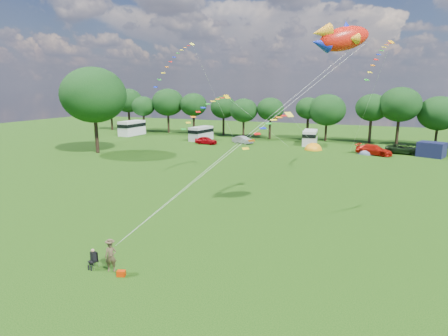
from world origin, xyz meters
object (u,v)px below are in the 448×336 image
at_px(tent_greyblue, 367,154).
at_px(kite_flyer, 111,257).
at_px(tent_orange, 313,150).
at_px(car_a, 206,140).
at_px(car_d, 404,149).
at_px(big_tree, 94,95).
at_px(campervan_a, 132,127).
at_px(car_b, 243,140).
at_px(car_c, 374,150).
at_px(campervan_b, 201,133).
at_px(fish_kite, 340,38).
at_px(campervan_c, 310,137).
at_px(camp_chair, 94,256).

bearing_deg(tent_greyblue, kite_flyer, -104.70).
bearing_deg(tent_orange, car_a, -176.86).
xyz_separation_m(car_a, car_d, (32.94, 2.54, 0.05)).
distance_m(big_tree, campervan_a, 23.42).
height_order(car_b, kite_flyer, kite_flyer).
relative_size(car_c, campervan_b, 0.91).
distance_m(car_c, tent_greyblue, 1.39).
bearing_deg(fish_kite, campervan_c, 63.99).
bearing_deg(car_c, tent_greyblue, 72.52).
xyz_separation_m(car_a, car_c, (28.61, -0.22, 0.09)).
bearing_deg(camp_chair, car_b, 119.34).
distance_m(campervan_c, tent_greyblue, 11.67).
bearing_deg(car_d, tent_greyblue, 120.12).
distance_m(car_a, campervan_c, 18.85).
xyz_separation_m(car_b, kite_flyer, (9.61, -49.16, 0.20)).
xyz_separation_m(car_a, campervan_b, (-3.03, 4.19, 0.74)).
distance_m(car_b, campervan_c, 12.21).
height_order(campervan_c, kite_flyer, campervan_c).
bearing_deg(camp_chair, fish_kite, 60.74).
height_order(car_a, tent_orange, car_a).
height_order(car_a, campervan_b, campervan_b).
bearing_deg(fish_kite, car_d, 42.50).
height_order(car_d, kite_flyer, kite_flyer).
height_order(car_d, tent_greyblue, car_d).
height_order(car_a, tent_greyblue, car_a).
distance_m(tent_orange, tent_greyblue, 8.48).
bearing_deg(car_d, car_c, 131.20).
height_order(campervan_c, camp_chair, campervan_c).
xyz_separation_m(car_d, fish_kite, (-6.75, -38.08, 12.52)).
relative_size(car_d, fish_kite, 1.36).
bearing_deg(camp_chair, car_c, 92.28).
relative_size(car_b, camp_chair, 3.26).
distance_m(campervan_c, camp_chair, 52.39).
height_order(big_tree, campervan_a, big_tree).
xyz_separation_m(car_d, tent_orange, (-13.73, -1.49, -0.73)).
xyz_separation_m(car_a, car_b, (5.92, 3.34, -0.02)).
distance_m(car_b, campervan_a, 26.44).
relative_size(campervan_a, campervan_b, 1.12).
xyz_separation_m(campervan_b, campervan_c, (20.74, 2.21, -0.01)).
distance_m(tent_greyblue, fish_kite, 38.41).
bearing_deg(campervan_c, fish_kite, -173.52).
bearing_deg(kite_flyer, campervan_c, 58.26).
bearing_deg(campervan_c, car_b, 99.57).
bearing_deg(campervan_c, car_c, -126.20).
bearing_deg(car_b, campervan_c, -55.52).
relative_size(car_d, campervan_c, 0.98).
bearing_deg(car_b, big_tree, 155.30).
xyz_separation_m(tent_orange, tent_greyblue, (8.46, -0.57, -0.00)).
bearing_deg(campervan_c, tent_greyblue, -125.65).
height_order(car_d, camp_chair, car_d).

